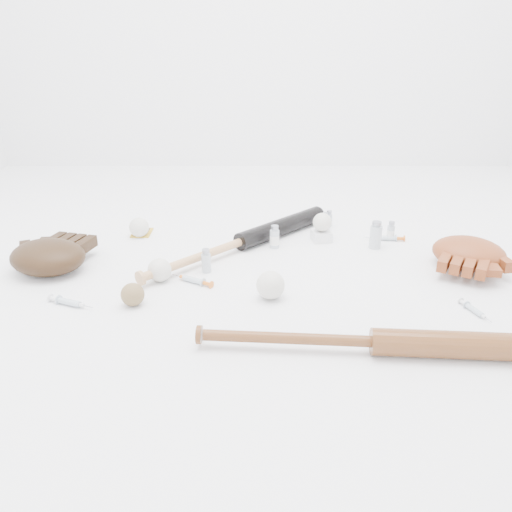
{
  "coord_description": "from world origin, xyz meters",
  "views": [
    {
      "loc": [
        0.0,
        -1.46,
        0.7
      ],
      "look_at": [
        -0.0,
        0.0,
        0.06
      ],
      "focal_mm": 35.0,
      "sensor_mm": 36.0,
      "label": 1
    }
  ],
  "objects_px": {
    "bat_dark": "(242,241)",
    "pedestal": "(321,236)",
    "bat_wood": "(375,342)",
    "glove_dark": "(48,256)"
  },
  "relations": [
    {
      "from": "bat_dark",
      "to": "glove_dark",
      "type": "distance_m",
      "value": 0.65
    },
    {
      "from": "bat_dark",
      "to": "bat_wood",
      "type": "height_order",
      "value": "same"
    },
    {
      "from": "bat_wood",
      "to": "bat_dark",
      "type": "bearing_deg",
      "value": 121.73
    },
    {
      "from": "glove_dark",
      "to": "pedestal",
      "type": "height_order",
      "value": "glove_dark"
    },
    {
      "from": "bat_dark",
      "to": "pedestal",
      "type": "bearing_deg",
      "value": -27.76
    },
    {
      "from": "bat_wood",
      "to": "pedestal",
      "type": "height_order",
      "value": "bat_wood"
    },
    {
      "from": "bat_dark",
      "to": "glove_dark",
      "type": "relative_size",
      "value": 3.09
    },
    {
      "from": "glove_dark",
      "to": "pedestal",
      "type": "bearing_deg",
      "value": 31.59
    },
    {
      "from": "bat_dark",
      "to": "pedestal",
      "type": "xyz_separation_m",
      "value": [
        0.3,
        0.09,
        -0.01
      ]
    },
    {
      "from": "bat_wood",
      "to": "pedestal",
      "type": "bearing_deg",
      "value": 97.15
    }
  ]
}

